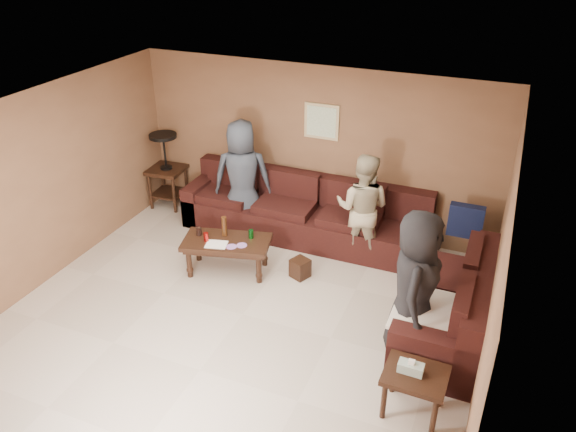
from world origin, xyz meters
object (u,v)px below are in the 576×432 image
object	(u,v)px
side_table_right	(414,379)
waste_bin	(300,268)
person_right	(415,286)
end_table_left	(167,169)
person_left	(242,177)
sectional_sofa	(345,245)
coffee_table	(227,245)
person_middle	(362,208)

from	to	relation	value
side_table_right	waste_bin	bearing A→B (deg)	136.60
person_right	end_table_left	bearing A→B (deg)	60.56
end_table_left	side_table_right	xyz separation A→B (m)	(4.66, -2.90, -0.23)
side_table_right	person_left	size ratio (longest dim) A/B	0.37
side_table_right	waste_bin	world-z (taller)	side_table_right
person_left	person_right	bearing A→B (deg)	125.27
sectional_sofa	coffee_table	distance (m)	1.61
end_table_left	waste_bin	distance (m)	3.07
waste_bin	end_table_left	bearing A→B (deg)	157.69
side_table_right	person_left	distance (m)	4.12
side_table_right	person_middle	xyz separation A→B (m)	(-1.25, 2.53, 0.36)
person_left	person_right	distance (m)	3.41
side_table_right	person_left	world-z (taller)	person_left
person_right	person_middle	bearing A→B (deg)	27.19
side_table_right	person_right	xyz separation A→B (m)	(-0.22, 0.88, 0.44)
coffee_table	end_table_left	size ratio (longest dim) A/B	1.01
side_table_right	person_middle	bearing A→B (deg)	116.36
waste_bin	person_middle	xyz separation A→B (m)	(0.60, 0.77, 0.66)
sectional_sofa	end_table_left	world-z (taller)	end_table_left
sectional_sofa	person_left	bearing A→B (deg)	166.94
coffee_table	person_right	world-z (taller)	person_right
coffee_table	person_left	bearing A→B (deg)	105.24
coffee_table	side_table_right	distance (m)	3.20
person_middle	end_table_left	bearing A→B (deg)	-6.40
sectional_sofa	end_table_left	bearing A→B (deg)	168.48
sectional_sofa	coffee_table	world-z (taller)	sectional_sofa
person_right	waste_bin	bearing A→B (deg)	56.92
person_middle	coffee_table	bearing A→B (deg)	32.81
waste_bin	person_middle	size ratio (longest dim) A/B	0.17
coffee_table	end_table_left	xyz separation A→B (m)	(-1.83, 1.39, 0.24)
end_table_left	person_left	xyz separation A→B (m)	(1.52, -0.26, 0.22)
sectional_sofa	person_middle	distance (m)	0.56
sectional_sofa	side_table_right	bearing A→B (deg)	-58.13
waste_bin	person_right	size ratio (longest dim) A/B	0.15
waste_bin	person_left	xyz separation A→B (m)	(-1.28, 0.89, 0.74)
sectional_sofa	side_table_right	xyz separation A→B (m)	(1.39, -2.24, 0.10)
person_right	sectional_sofa	bearing A→B (deg)	35.88
person_middle	person_right	size ratio (longest dim) A/B	0.91
side_table_right	waste_bin	xyz separation A→B (m)	(-1.86, 1.75, -0.29)
sectional_sofa	person_right	world-z (taller)	person_right
sectional_sofa	waste_bin	bearing A→B (deg)	-133.73
end_table_left	waste_bin	bearing A→B (deg)	-22.31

